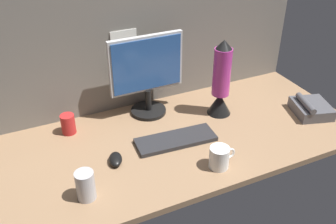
# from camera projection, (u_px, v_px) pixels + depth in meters

# --- Properties ---
(ground_plane) EXTENTS (1.80, 0.80, 0.03)m
(ground_plane) POSITION_uv_depth(u_px,v_px,m) (168.00, 140.00, 1.80)
(ground_plane) COLOR #8C6B4C
(cubicle_wall_back) EXTENTS (1.80, 0.06, 0.63)m
(cubicle_wall_back) POSITION_uv_depth(u_px,v_px,m) (137.00, 46.00, 1.91)
(cubicle_wall_back) COLOR slate
(cubicle_wall_back) RESTS_ON ground_plane
(monitor) EXTENTS (0.37, 0.18, 0.41)m
(monitor) POSITION_uv_depth(u_px,v_px,m) (147.00, 73.00, 1.86)
(monitor) COLOR black
(monitor) RESTS_ON ground_plane
(keyboard) EXTENTS (0.38, 0.16, 0.02)m
(keyboard) POSITION_uv_depth(u_px,v_px,m) (176.00, 140.00, 1.76)
(keyboard) COLOR #262628
(keyboard) RESTS_ON ground_plane
(mouse) EXTENTS (0.08, 0.11, 0.03)m
(mouse) POSITION_uv_depth(u_px,v_px,m) (116.00, 159.00, 1.63)
(mouse) COLOR black
(mouse) RESTS_ON ground_plane
(mug_steel) EXTENTS (0.07, 0.07, 0.12)m
(mug_steel) POSITION_uv_depth(u_px,v_px,m) (85.00, 185.00, 1.43)
(mug_steel) COLOR #B2B2B7
(mug_steel) RESTS_ON ground_plane
(mug_ceramic_white) EXTENTS (0.12, 0.08, 0.10)m
(mug_ceramic_white) POSITION_uv_depth(u_px,v_px,m) (220.00, 157.00, 1.59)
(mug_ceramic_white) COLOR white
(mug_ceramic_white) RESTS_ON ground_plane
(mug_red_plastic) EXTENTS (0.07, 0.07, 0.10)m
(mug_red_plastic) POSITION_uv_depth(u_px,v_px,m) (68.00, 124.00, 1.80)
(mug_red_plastic) COLOR red
(mug_red_plastic) RESTS_ON ground_plane
(lava_lamp) EXTENTS (0.12, 0.12, 0.40)m
(lava_lamp) POSITION_uv_depth(u_px,v_px,m) (221.00, 84.00, 1.89)
(lava_lamp) COLOR black
(lava_lamp) RESTS_ON ground_plane
(desk_phone) EXTENTS (0.22, 0.23, 0.09)m
(desk_phone) POSITION_uv_depth(u_px,v_px,m) (311.00, 108.00, 1.95)
(desk_phone) COLOR #4C4C51
(desk_phone) RESTS_ON ground_plane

